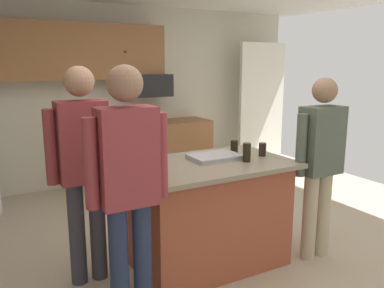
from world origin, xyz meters
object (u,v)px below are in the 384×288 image
kitchen_island (208,213)px  glass_short_whisky (262,149)px  person_host_foreground (320,157)px  person_guest_right (128,179)px  microwave_over_range (151,85)px  glass_dark_ale (234,147)px  person_guest_left (83,161)px  serving_tray (215,157)px  tumbler_amber (247,152)px

kitchen_island → glass_short_whisky: 0.76m
person_host_foreground → glass_short_whisky: size_ratio=13.62×
person_host_foreground → glass_short_whisky: person_host_foreground is taller
person_host_foreground → person_guest_right: 1.84m
microwave_over_range → glass_dark_ale: microwave_over_range is taller
person_guest_right → glass_dark_ale: (1.27, 0.61, -0.03)m
kitchen_island → glass_dark_ale: bearing=23.8°
glass_dark_ale → person_guest_left: bearing=177.2°
person_guest_left → serving_tray: (1.12, -0.17, -0.06)m
kitchen_island → person_guest_left: person_guest_left is taller
kitchen_island → glass_short_whisky: bearing=-4.3°
glass_dark_ale → serving_tray: bearing=-159.9°
person_guest_right → tumbler_amber: 1.23m
microwave_over_range → kitchen_island: (-0.58, -2.61, -0.97)m
microwave_over_range → glass_short_whisky: microwave_over_range is taller
person_guest_right → glass_short_whisky: person_guest_right is taller
person_guest_right → glass_dark_ale: person_guest_right is taller
person_guest_left → person_guest_right: person_guest_right is taller
person_guest_left → tumbler_amber: size_ratio=10.80×
person_host_foreground → glass_dark_ale: size_ratio=13.43×
kitchen_island → person_host_foreground: (0.94, -0.37, 0.48)m
glass_short_whisky → serving_tray: size_ratio=0.28×
glass_short_whisky → glass_dark_ale: bearing=128.6°
serving_tray → person_host_foreground: bearing=-27.4°
person_host_foreground → glass_dark_ale: (-0.56, 0.54, 0.05)m
kitchen_island → person_guest_right: bearing=-153.7°
microwave_over_range → tumbler_amber: microwave_over_range is taller
glass_dark_ale → tumbler_amber: (-0.08, -0.31, 0.02)m
glass_dark_ale → serving_tray: 0.30m
microwave_over_range → serving_tray: 2.64m
microwave_over_range → person_host_foreground: person_host_foreground is taller
serving_tray → glass_short_whisky: bearing=-13.4°
kitchen_island → person_guest_left: size_ratio=0.81×
person_guest_left → person_guest_right: size_ratio=0.99×
kitchen_island → glass_dark_ale: 0.67m
tumbler_amber → serving_tray: (-0.20, 0.20, -0.06)m
person_guest_left → tumbler_amber: (1.31, -0.38, -0.00)m
person_guest_right → glass_short_whisky: 1.49m
glass_dark_ale → microwave_over_range: bearing=85.3°
glass_short_whisky → person_host_foreground: bearing=-40.0°
person_guest_right → tumbler_amber: bearing=-12.1°
person_guest_left → serving_tray: person_guest_left is taller
person_guest_left → glass_dark_ale: person_guest_left is taller
microwave_over_range → glass_short_whisky: bearing=-90.7°
microwave_over_range → tumbler_amber: bearing=-95.9°
person_guest_right → glass_short_whisky: (1.44, 0.40, -0.03)m
tumbler_amber → glass_short_whisky: 0.27m
person_host_foreground → glass_dark_ale: person_host_foreground is taller
kitchen_island → serving_tray: bearing=32.8°
person_guest_right → serving_tray: (0.99, 0.51, -0.07)m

